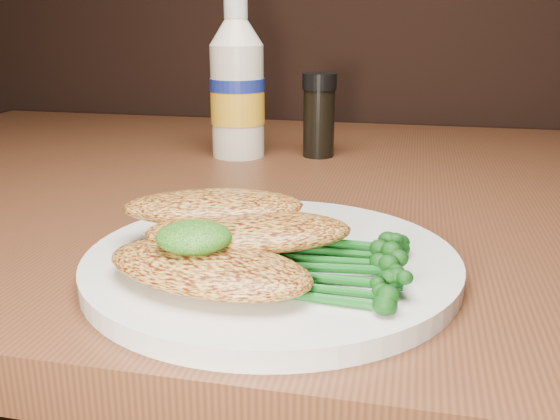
# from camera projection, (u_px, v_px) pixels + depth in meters

# --- Properties ---
(plate) EXTENTS (0.27, 0.27, 0.01)m
(plate) POSITION_uv_depth(u_px,v_px,m) (272.00, 263.00, 0.44)
(plate) COLOR silver
(plate) RESTS_ON dining_table
(chicken_front) EXTENTS (0.15, 0.11, 0.02)m
(chicken_front) POSITION_uv_depth(u_px,v_px,m) (208.00, 267.00, 0.38)
(chicken_front) COLOR gold
(chicken_front) RESTS_ON plate
(chicken_mid) EXTENTS (0.16, 0.11, 0.02)m
(chicken_mid) POSITION_uv_depth(u_px,v_px,m) (249.00, 231.00, 0.42)
(chicken_mid) COLOR gold
(chicken_mid) RESTS_ON plate
(chicken_back) EXTENTS (0.15, 0.10, 0.02)m
(chicken_back) POSITION_uv_depth(u_px,v_px,m) (214.00, 206.00, 0.45)
(chicken_back) COLOR gold
(chicken_back) RESTS_ON plate
(pesto_front) EXTENTS (0.05, 0.05, 0.02)m
(pesto_front) POSITION_uv_depth(u_px,v_px,m) (194.00, 237.00, 0.38)
(pesto_front) COLOR black
(pesto_front) RESTS_ON chicken_front
(broccolini_bundle) EXTENTS (0.13, 0.10, 0.02)m
(broccolini_bundle) POSITION_uv_depth(u_px,v_px,m) (330.00, 260.00, 0.40)
(broccolini_bundle) COLOR #13581A
(broccolini_bundle) RESTS_ON plate
(mayo_bottle) EXTENTS (0.08, 0.08, 0.20)m
(mayo_bottle) POSITION_uv_depth(u_px,v_px,m) (237.00, 80.00, 0.77)
(mayo_bottle) COLOR #F1E6CC
(mayo_bottle) RESTS_ON dining_table
(pepper_grinder) EXTENTS (0.05, 0.05, 0.11)m
(pepper_grinder) POSITION_uv_depth(u_px,v_px,m) (319.00, 115.00, 0.78)
(pepper_grinder) COLOR black
(pepper_grinder) RESTS_ON dining_table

